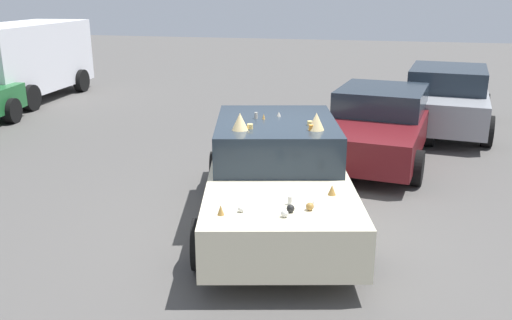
{
  "coord_description": "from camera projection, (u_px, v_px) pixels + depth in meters",
  "views": [
    {
      "loc": [
        -7.15,
        -1.37,
        3.2
      ],
      "look_at": [
        0.0,
        0.3,
        0.9
      ],
      "focal_mm": 38.23,
      "sensor_mm": 36.0,
      "label": 1
    }
  ],
  "objects": [
    {
      "name": "ground_plane",
      "position": [
        276.0,
        221.0,
        7.9
      ],
      "size": [
        60.0,
        60.0,
        0.0
      ],
      "primitive_type": "plane",
      "color": "#514F4C"
    },
    {
      "name": "parked_sedan_near_left",
      "position": [
        378.0,
        124.0,
        10.7
      ],
      "size": [
        4.42,
        2.47,
        1.35
      ],
      "rotation": [
        0.0,
        0.0,
        3.0
      ],
      "color": "#5B1419",
      "rests_on": "ground"
    },
    {
      "name": "parked_sedan_near_right",
      "position": [
        446.0,
        98.0,
        12.91
      ],
      "size": [
        4.58,
        2.47,
        1.48
      ],
      "rotation": [
        0.0,
        0.0,
        -0.12
      ],
      "color": "gray",
      "rests_on": "ground"
    },
    {
      "name": "art_car_decorated",
      "position": [
        276.0,
        172.0,
        7.76
      ],
      "size": [
        4.82,
        2.84,
        1.65
      ],
      "rotation": [
        0.0,
        0.0,
        3.38
      ],
      "color": "beige",
      "rests_on": "ground"
    },
    {
      "name": "parked_van_far_left",
      "position": [
        25.0,
        58.0,
        16.26
      ],
      "size": [
        5.1,
        2.43,
        2.25
      ],
      "rotation": [
        0.0,
        0.0,
        0.07
      ],
      "color": "silver",
      "rests_on": "ground"
    }
  ]
}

